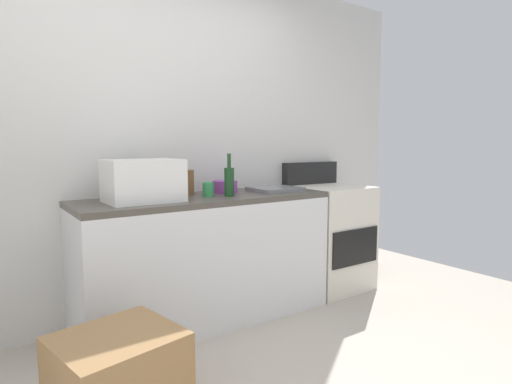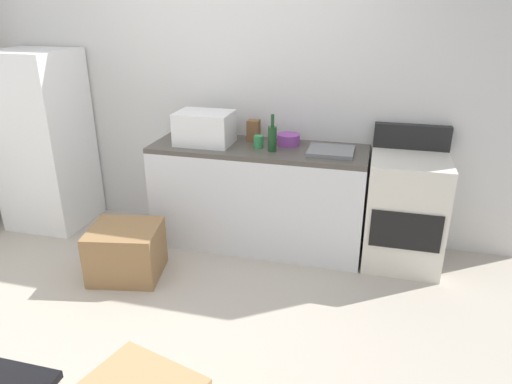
# 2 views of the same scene
# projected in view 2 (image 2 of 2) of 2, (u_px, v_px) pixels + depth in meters

# --- Properties ---
(ground_plane) EXTENTS (6.00, 6.00, 0.00)m
(ground_plane) POSITION_uv_depth(u_px,v_px,m) (173.00, 318.00, 3.23)
(ground_plane) COLOR #B2A899
(wall_back) EXTENTS (5.00, 0.10, 2.60)m
(wall_back) POSITION_uv_depth(u_px,v_px,m) (235.00, 89.00, 4.12)
(wall_back) COLOR silver
(wall_back) RESTS_ON ground_plane
(kitchen_counter) EXTENTS (1.80, 0.60, 0.90)m
(kitchen_counter) POSITION_uv_depth(u_px,v_px,m) (258.00, 196.00, 4.06)
(kitchen_counter) COLOR silver
(kitchen_counter) RESTS_ON ground_plane
(refrigerator) EXTENTS (0.68, 0.66, 1.63)m
(refrigerator) POSITION_uv_depth(u_px,v_px,m) (44.00, 141.00, 4.36)
(refrigerator) COLOR white
(refrigerator) RESTS_ON ground_plane
(stove_oven) EXTENTS (0.60, 0.61, 1.10)m
(stove_oven) POSITION_uv_depth(u_px,v_px,m) (405.00, 209.00, 3.77)
(stove_oven) COLOR silver
(stove_oven) RESTS_ON ground_plane
(microwave) EXTENTS (0.46, 0.34, 0.27)m
(microwave) POSITION_uv_depth(u_px,v_px,m) (205.00, 128.00, 3.92)
(microwave) COLOR white
(microwave) RESTS_ON kitchen_counter
(sink_basin) EXTENTS (0.36, 0.32, 0.03)m
(sink_basin) POSITION_uv_depth(u_px,v_px,m) (331.00, 151.00, 3.73)
(sink_basin) COLOR slate
(sink_basin) RESTS_ON kitchen_counter
(wine_bottle) EXTENTS (0.07, 0.07, 0.30)m
(wine_bottle) POSITION_uv_depth(u_px,v_px,m) (272.00, 138.00, 3.73)
(wine_bottle) COLOR #193F1E
(wine_bottle) RESTS_ON kitchen_counter
(coffee_mug) EXTENTS (0.08, 0.08, 0.10)m
(coffee_mug) POSITION_uv_depth(u_px,v_px,m) (259.00, 142.00, 3.85)
(coffee_mug) COLOR #338C4C
(coffee_mug) RESTS_ON kitchen_counter
(knife_block) EXTENTS (0.10, 0.10, 0.18)m
(knife_block) POSITION_uv_depth(u_px,v_px,m) (254.00, 131.00, 4.02)
(knife_block) COLOR brown
(knife_block) RESTS_ON kitchen_counter
(mixing_bowl) EXTENTS (0.19, 0.19, 0.09)m
(mixing_bowl) POSITION_uv_depth(u_px,v_px,m) (288.00, 139.00, 3.93)
(mixing_bowl) COLOR purple
(mixing_bowl) RESTS_ON kitchen_counter
(cardboard_box_large) EXTENTS (0.61, 0.56, 0.41)m
(cardboard_box_large) POSITION_uv_depth(u_px,v_px,m) (126.00, 252.00, 3.66)
(cardboard_box_large) COLOR olive
(cardboard_box_large) RESTS_ON ground_plane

